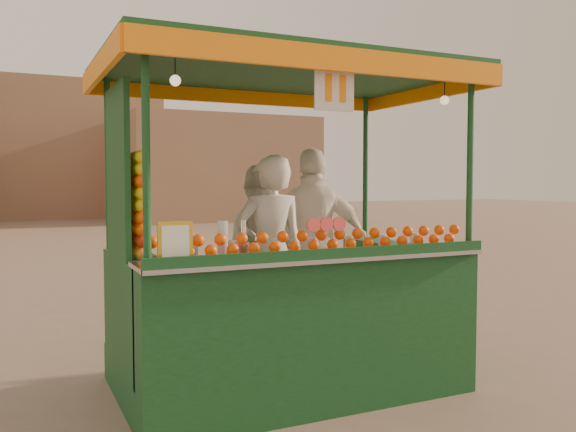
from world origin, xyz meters
name	(u,v)px	position (x,y,z in m)	size (l,w,h in m)	color
ground	(316,387)	(0.00, 0.00, 0.00)	(90.00, 90.00, 0.00)	brown
building_right	(216,169)	(7.00, 24.00, 2.50)	(9.00, 6.00, 5.00)	#89694E
building_center	(17,151)	(-2.00, 30.00, 3.50)	(14.00, 7.00, 7.00)	#89694E
juice_cart	(282,286)	(-0.31, 0.05, 0.94)	(3.18, 2.06, 2.89)	#113E18
vendor_left	(270,254)	(-0.39, 0.14, 1.21)	(0.67, 0.48, 1.75)	beige
vendor_middle	(258,252)	(-0.31, 0.62, 1.17)	(1.03, 0.99, 1.68)	silver
vendor_right	(314,242)	(0.23, 0.48, 1.26)	(1.16, 0.74, 1.85)	white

